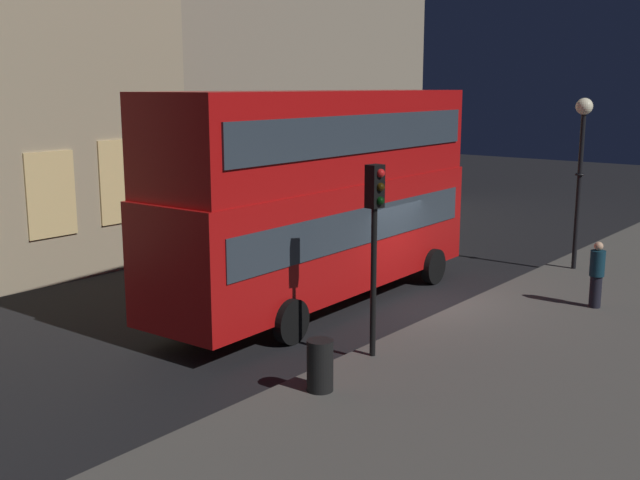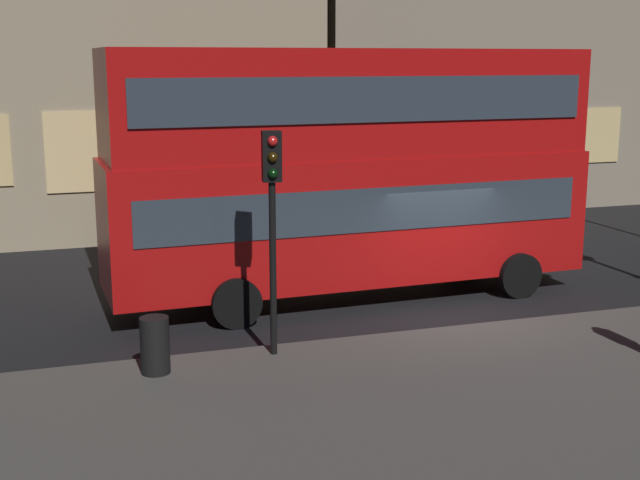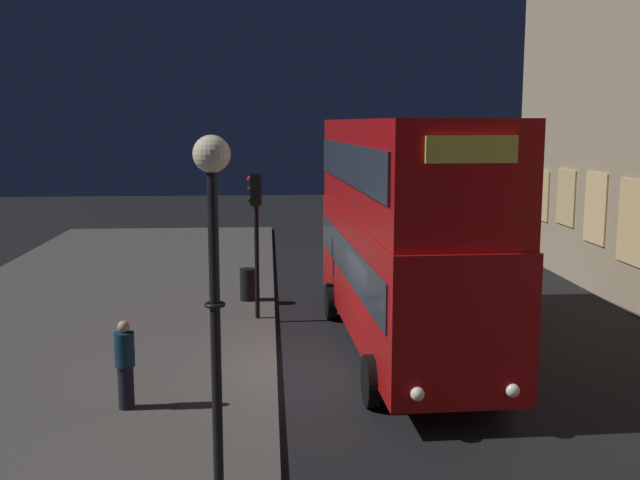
% 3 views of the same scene
% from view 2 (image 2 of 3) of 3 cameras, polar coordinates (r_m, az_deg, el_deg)
% --- Properties ---
extents(ground_plane, '(80.00, 80.00, 0.00)m').
position_cam_2_polar(ground_plane, '(17.73, 9.21, -5.17)').
color(ground_plane, black).
extents(double_decker_bus, '(10.69, 3.13, 5.40)m').
position_cam_2_polar(double_decker_bus, '(18.41, 1.96, 5.20)').
color(double_decker_bus, '#B20F0F').
rests_on(double_decker_bus, ground).
extents(traffic_light_near_kerb, '(0.35, 0.38, 3.90)m').
position_cam_2_polar(traffic_light_near_kerb, '(14.41, -3.22, 2.96)').
color(traffic_light_near_kerb, black).
rests_on(traffic_light_near_kerb, sidewalk_slab).
extents(litter_bin, '(0.48, 0.48, 0.95)m').
position_cam_2_polar(litter_bin, '(14.32, -10.99, -6.93)').
color(litter_bin, black).
rests_on(litter_bin, sidewalk_slab).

